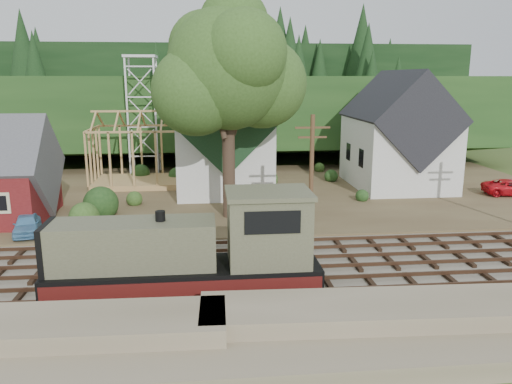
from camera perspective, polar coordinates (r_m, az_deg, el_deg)
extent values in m
plane|color=#384C1E|center=(27.24, -6.27, -9.18)|extent=(140.00, 140.00, 0.00)
cube|color=#7F7259|center=(19.62, -6.41, -18.55)|extent=(64.00, 5.00, 1.60)
cube|color=#726B5B|center=(27.21, -6.27, -9.02)|extent=(64.00, 11.00, 0.16)
cube|color=brown|center=(44.40, -6.15, -0.23)|extent=(64.00, 26.00, 0.30)
cube|color=#1E3F19|center=(68.01, -6.08, 4.25)|extent=(70.00, 28.96, 12.74)
cube|color=black|center=(83.86, -6.05, 5.89)|extent=(80.00, 20.00, 12.00)
cube|color=silver|center=(45.76, -3.73, 4.49)|extent=(8.00, 12.00, 6.40)
cube|color=#17321A|center=(45.40, -3.79, 8.48)|extent=(8.40, 12.96, 8.40)
cube|color=silver|center=(39.30, -3.50, 10.71)|extent=(2.40, 2.40, 4.00)
cone|color=#17321A|center=(39.31, -3.57, 15.53)|extent=(5.37, 5.37, 2.60)
cube|color=silver|center=(48.09, 15.80, 4.44)|extent=(8.00, 10.00, 6.40)
cube|color=black|center=(47.75, 16.04, 8.23)|extent=(8.40, 10.80, 8.40)
cube|color=tan|center=(48.64, -13.23, 1.14)|extent=(8.00, 6.00, 0.50)
cube|color=tan|center=(47.76, -13.64, 8.97)|extent=(8.00, 0.18, 0.18)
cube|color=silver|center=(52.57, -14.45, 8.28)|extent=(0.18, 0.18, 12.00)
cube|color=silver|center=(52.22, -11.39, 8.40)|extent=(0.18, 0.18, 12.00)
cube|color=silver|center=(55.33, -14.03, 8.52)|extent=(0.18, 0.18, 12.00)
cube|color=silver|center=(55.00, -11.11, 8.63)|extent=(0.18, 0.18, 12.00)
cube|color=silver|center=(53.66, -13.08, 14.86)|extent=(3.20, 3.20, 0.25)
cylinder|color=#38281E|center=(35.77, -3.14, 3.41)|extent=(0.90, 0.90, 8.00)
sphere|color=#33511E|center=(35.28, -3.27, 13.87)|extent=(8.40, 8.40, 8.40)
sphere|color=#33511E|center=(36.47, 0.69, 12.29)|extent=(6.40, 6.40, 6.40)
sphere|color=#33511E|center=(34.45, -6.91, 11.33)|extent=(6.00, 6.00, 6.00)
cylinder|color=#4C331E|center=(31.76, 6.34, 1.58)|extent=(0.28, 0.28, 8.00)
cube|color=#4C331E|center=(31.29, 6.48, 7.33)|extent=(2.20, 0.12, 0.12)
cube|color=#4C331E|center=(31.36, 6.45, 6.24)|extent=(1.80, 0.12, 0.12)
cube|color=black|center=(24.36, -8.03, -11.12)|extent=(12.45, 2.59, 0.36)
cube|color=black|center=(24.07, -8.09, -9.51)|extent=(12.45, 3.01, 1.14)
cube|color=#4E4F3A|center=(23.71, -13.76, -5.84)|extent=(7.47, 2.39, 2.18)
cube|color=#4E4F3A|center=(23.46, 1.42, -4.19)|extent=(3.73, 2.90, 3.32)
cube|color=#4E4F3A|center=(23.02, 1.45, -0.12)|extent=(3.94, 3.11, 0.21)
cube|color=black|center=(21.86, 1.92, -3.51)|extent=(2.49, 0.06, 1.04)
cube|color=#4C1210|center=(22.67, -8.23, -10.98)|extent=(12.45, 0.04, 0.73)
cube|color=#4C1210|center=(25.49, -7.96, -8.21)|extent=(12.45, 0.04, 0.73)
cylinder|color=black|center=(23.21, -10.87, -3.02)|extent=(0.46, 0.46, 0.73)
imported|color=#60A1CD|center=(35.63, -24.71, -3.35)|extent=(2.36, 4.07, 1.30)
imported|color=red|center=(48.35, 27.24, 0.47)|extent=(5.12, 2.95, 1.34)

